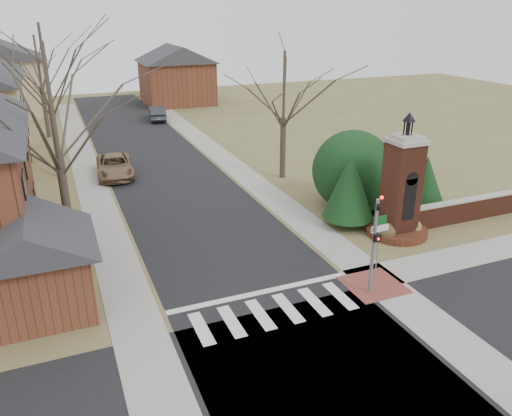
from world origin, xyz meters
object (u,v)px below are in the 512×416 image
brick_gate_monument (400,196)px  traffic_signal_pole (375,237)px  sign_post (379,233)px  pickup_truck (115,166)px  distant_car (157,113)px

brick_gate_monument → traffic_signal_pole: bearing=-136.8°
sign_post → brick_gate_monument: 4.55m
traffic_signal_pole → sign_post: bearing=47.6°
traffic_signal_pole → sign_post: 2.02m
traffic_signal_pole → pickup_truck: size_ratio=0.85×
traffic_signal_pole → sign_post: size_ratio=1.64×
traffic_signal_pole → pickup_truck: traffic_signal_pole is taller
brick_gate_monument → sign_post: bearing=-138.6°
traffic_signal_pole → distant_car: bearing=91.4°
brick_gate_monument → pickup_truck: bearing=128.1°
pickup_truck → traffic_signal_pole: bearing=-64.7°
sign_post → pickup_truck: (-8.99, 18.80, -1.21)m
sign_post → traffic_signal_pole: bearing=-132.4°
pickup_truck → sign_post: bearing=-60.0°
distant_car → brick_gate_monument: bearing=106.1°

